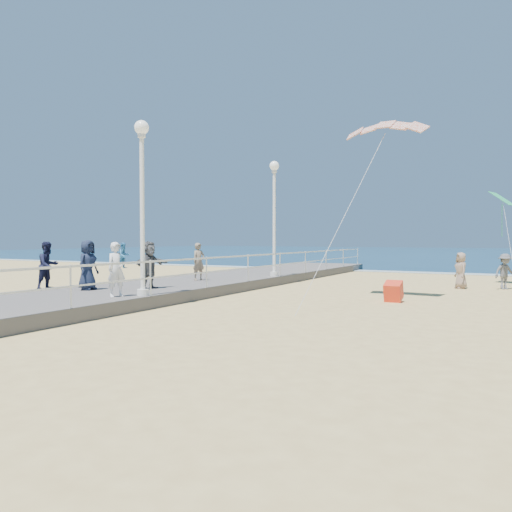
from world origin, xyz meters
The scene contains 18 objects.
ground centered at (0.00, 0.00, 0.00)m, with size 160.00×160.00×0.00m, color #D3B86E.
ocean centered at (0.00, 65.00, 0.01)m, with size 160.00×90.00×0.05m, color navy.
surf_line centered at (0.00, 20.50, 0.03)m, with size 160.00×1.20×0.04m, color white.
boardwalk centered at (-7.50, 0.00, 0.20)m, with size 5.00×44.00×0.40m, color slate.
railing centered at (-5.05, 0.00, 1.25)m, with size 0.05×42.00×0.55m.
lamp_post_mid centered at (-5.35, 0.00, 3.66)m, with size 0.44×0.44×5.32m.
lamp_post_far centered at (-5.35, 9.00, 3.66)m, with size 0.44×0.44×5.32m.
woman_holding_toddler centered at (-5.83, -0.61, 1.22)m, with size 0.60×0.39×1.64m, color white.
toddler_held centered at (-5.68, -0.46, 1.64)m, with size 0.38×0.29×0.77m, color #3384C1.
spectator_4 centered at (-8.14, 0.42, 1.25)m, with size 0.83×0.54×1.70m, color #192137.
spectator_5 centered at (-6.58, 1.73, 1.23)m, with size 1.54×0.49×1.66m, color #525357.
spectator_6 centered at (-7.10, 5.45, 1.18)m, with size 0.57×0.37×1.56m, color #7F6E57.
spectator_7 centered at (-9.60, -0.01, 1.22)m, with size 0.80×0.62×1.64m, color #161932.
beach_walker_a centered at (4.15, 11.80, 0.75)m, with size 0.98×0.56×1.51m, color #57585C.
beach_walker_c centered at (2.48, 11.22, 0.78)m, with size 0.76×0.49×1.56m, color gray.
box_kite centered at (1.01, 5.26, 0.30)m, with size 0.55×0.55×0.60m, color red.
kite_parafoil centered at (0.52, 5.92, 6.13)m, with size 2.83×0.90×0.30m, color #DD481A, non-canonical shape.
kite_diamond_green centered at (3.90, 14.27, 4.00)m, with size 1.13×1.13×0.02m, color #26B46C.
Camera 1 is at (4.94, -11.68, 2.14)m, focal length 35.00 mm.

